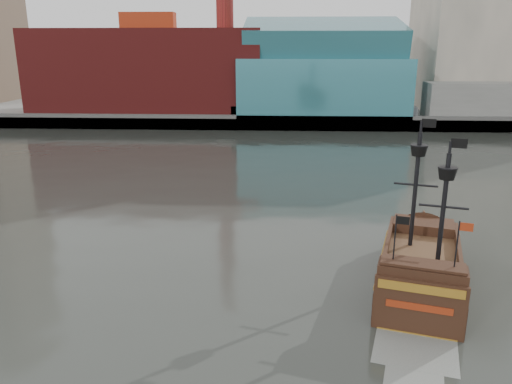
{
  "coord_description": "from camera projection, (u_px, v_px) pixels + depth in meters",
  "views": [
    {
      "loc": [
        2.74,
        -23.63,
        14.11
      ],
      "look_at": [
        1.0,
        10.71,
        4.0
      ],
      "focal_mm": 35.0,
      "sensor_mm": 36.0,
      "label": 1
    }
  ],
  "objects": [
    {
      "name": "seawall",
      "position": [
        265.0,
        123.0,
        86.27
      ],
      "size": [
        220.0,
        1.0,
        2.6
      ],
      "primitive_type": "cube",
      "color": "#4C4C49",
      "rests_on": "ground"
    },
    {
      "name": "promenade_far",
      "position": [
        269.0,
        105.0,
        114.63
      ],
      "size": [
        220.0,
        60.0,
        2.0
      ],
      "primitive_type": "cube",
      "color": "slate",
      "rests_on": "ground"
    },
    {
      "name": "ground",
      "position": [
        227.0,
        319.0,
        26.75
      ],
      "size": [
        400.0,
        400.0,
        0.0
      ],
      "primitive_type": "plane",
      "color": "#252722",
      "rests_on": "ground"
    },
    {
      "name": "pirate_ship",
      "position": [
        420.0,
        273.0,
        30.04
      ],
      "size": [
        7.99,
        14.97,
        10.74
      ],
      "rotation": [
        0.0,
        0.0,
        -0.28
      ],
      "color": "black",
      "rests_on": "ground"
    }
  ]
}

